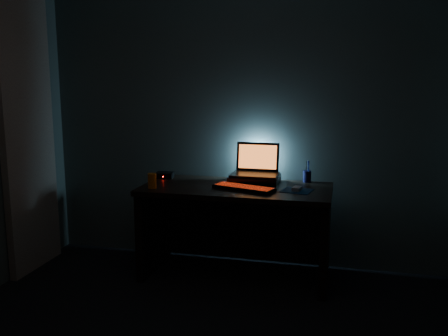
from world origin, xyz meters
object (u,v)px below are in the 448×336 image
(laptop, at_px, (256,167))
(keyboard, at_px, (244,188))
(juice_glass, at_px, (152,181))
(mouse, at_px, (297,189))
(pen_cup, at_px, (307,176))
(router, at_px, (165,175))

(laptop, distance_m, keyboard, 0.34)
(juice_glass, bearing_deg, laptop, 29.76)
(mouse, distance_m, juice_glass, 1.13)
(pen_cup, distance_m, router, 1.21)
(keyboard, bearing_deg, router, 177.20)
(juice_glass, distance_m, router, 0.40)
(mouse, xyz_separation_m, pen_cup, (0.05, 0.34, 0.03))
(keyboard, relative_size, pen_cup, 5.31)
(mouse, height_order, juice_glass, juice_glass)
(laptop, bearing_deg, router, -177.12)
(pen_cup, bearing_deg, laptop, -169.66)
(router, bearing_deg, pen_cup, -1.74)
(keyboard, height_order, pen_cup, pen_cup)
(laptop, xyz_separation_m, router, (-0.79, -0.03, -0.10))
(pen_cup, relative_size, juice_glass, 0.81)
(keyboard, relative_size, router, 3.22)
(mouse, relative_size, juice_glass, 0.81)
(keyboard, xyz_separation_m, router, (-0.75, 0.29, 0.01))
(laptop, relative_size, pen_cup, 3.99)
(keyboard, xyz_separation_m, pen_cup, (0.45, 0.40, 0.03))
(keyboard, xyz_separation_m, juice_glass, (-0.71, -0.11, 0.04))
(juice_glass, bearing_deg, mouse, 8.39)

